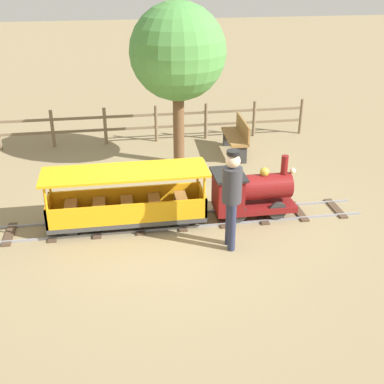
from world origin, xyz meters
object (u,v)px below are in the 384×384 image
park_bench (237,137)px  oak_tree_near (178,53)px  conductor_person (232,192)px  locomotive (250,191)px  passenger_car (127,204)px

park_bench → oak_tree_near: size_ratio=0.39×
conductor_person → oak_tree_near: (-3.60, -0.30, 1.43)m
locomotive → park_bench: bearing=170.1°
passenger_car → park_bench: size_ratio=2.05×
conductor_person → park_bench: conductor_person is taller
passenger_car → park_bench: (-2.99, 2.63, -0.00)m
conductor_person → oak_tree_near: size_ratio=0.48×
locomotive → conductor_person: (0.93, -0.56, 0.47)m
passenger_car → park_bench: bearing=138.6°
locomotive → park_bench: locomotive is taller
park_bench → oak_tree_near: 2.43m
oak_tree_near → locomotive: bearing=17.9°
oak_tree_near → passenger_car: bearing=-25.1°
passenger_car → oak_tree_near: bearing=154.9°
passenger_car → conductor_person: conductor_person is taller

